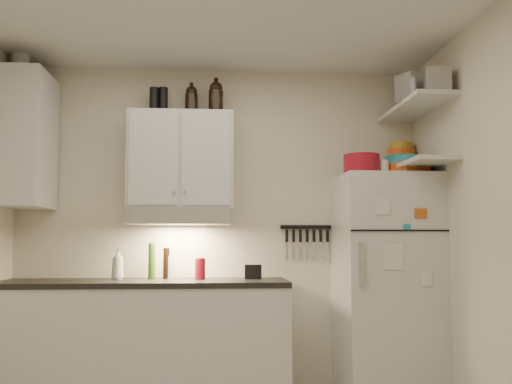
{
  "coord_description": "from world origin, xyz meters",
  "views": [
    {
      "loc": [
        -0.04,
        -3.07,
        1.2
      ],
      "look_at": [
        0.25,
        0.9,
        1.55
      ],
      "focal_mm": 40.0,
      "sensor_mm": 36.0,
      "label": 1
    }
  ],
  "objects": [
    {
      "name": "growler_a",
      "position": [
        -0.23,
        1.38,
        2.32
      ],
      "size": [
        0.13,
        0.13,
        0.24
      ],
      "primitive_type": null,
      "rotation": [
        0.0,
        0.0,
        0.44
      ],
      "color": "black",
      "rests_on": "upper_cabinet"
    },
    {
      "name": "shelf_hi",
      "position": [
        1.45,
        1.02,
        2.2
      ],
      "size": [
        0.3,
        0.95,
        0.03
      ],
      "primitive_type": "cube",
      "color": "silver",
      "rests_on": "right_wall"
    },
    {
      "name": "spice_jar",
      "position": [
        1.23,
        1.1,
        1.76
      ],
      "size": [
        0.07,
        0.07,
        0.11
      ],
      "primitive_type": "cylinder",
      "rotation": [
        0.0,
        0.0,
        -0.05
      ],
      "color": "silver",
      "rests_on": "fridge"
    },
    {
      "name": "right_wall",
      "position": [
        1.61,
        0.0,
        1.3
      ],
      "size": [
        0.02,
        3.0,
        2.6
      ],
      "primitive_type": "cube",
      "color": "beige",
      "rests_on": "ground"
    },
    {
      "name": "pepper_mill",
      "position": [
        -0.14,
        1.29,
        1.0
      ],
      "size": [
        0.07,
        0.07,
        0.16
      ],
      "primitive_type": "cylinder",
      "rotation": [
        0.0,
        0.0,
        0.42
      ],
      "color": "brown",
      "rests_on": "countertop"
    },
    {
      "name": "thermos_b",
      "position": [
        -0.52,
        1.35,
        2.3
      ],
      "size": [
        0.09,
        0.09,
        0.21
      ],
      "primitive_type": "cylinder",
      "rotation": [
        0.0,
        0.0,
        -0.25
      ],
      "color": "black",
      "rests_on": "upper_cabinet"
    },
    {
      "name": "range_hood",
      "position": [
        -0.3,
        1.27,
        1.39
      ],
      "size": [
        0.76,
        0.46,
        0.12
      ],
      "primitive_type": "cube",
      "color": "silver",
      "rests_on": "back_wall"
    },
    {
      "name": "bowl_yellow",
      "position": [
        1.48,
        1.44,
        1.98
      ],
      "size": [
        0.17,
        0.17,
        0.06
      ],
      "primitive_type": "cylinder",
      "color": "gold",
      "rests_on": "bowl_orange"
    },
    {
      "name": "soap_bottle",
      "position": [
        -0.76,
        1.28,
        1.05
      ],
      "size": [
        0.13,
        0.13,
        0.26
      ],
      "primitive_type": "imported",
      "rotation": [
        0.0,
        0.0,
        0.4
      ],
      "color": "silver",
      "rests_on": "countertop"
    },
    {
      "name": "base_cabinet",
      "position": [
        -0.55,
        1.2,
        0.44
      ],
      "size": [
        2.1,
        0.6,
        0.88
      ],
      "primitive_type": "cube",
      "color": "silver",
      "rests_on": "floor"
    },
    {
      "name": "tin_a",
      "position": [
        1.39,
        0.88,
        2.31
      ],
      "size": [
        0.24,
        0.23,
        0.19
      ],
      "primitive_type": "cube",
      "rotation": [
        0.0,
        0.0,
        0.39
      ],
      "color": "#AAAAAD",
      "rests_on": "shelf_hi"
    },
    {
      "name": "oil_bottle",
      "position": [
        -0.51,
        1.31,
        1.06
      ],
      "size": [
        0.07,
        0.07,
        0.27
      ],
      "primitive_type": "cylinder",
      "rotation": [
        0.0,
        0.0,
        -0.33
      ],
      "color": "#305916",
      "rests_on": "countertop"
    },
    {
      "name": "back_wall",
      "position": [
        0.0,
        1.51,
        1.3
      ],
      "size": [
        3.2,
        0.02,
        2.6
      ],
      "primitive_type": "cube",
      "color": "beige",
      "rests_on": "ground"
    },
    {
      "name": "vinegar_bottle",
      "position": [
        -0.4,
        1.34,
        1.04
      ],
      "size": [
        0.05,
        0.05,
        0.24
      ],
      "primitive_type": "cylinder",
      "rotation": [
        0.0,
        0.0,
        0.12
      ],
      "color": "black",
      "rests_on": "countertop"
    },
    {
      "name": "side_cabinet",
      "position": [
        -1.44,
        1.2,
        1.95
      ],
      "size": [
        0.33,
        0.55,
        1.0
      ],
      "primitive_type": "cube",
      "color": "silver",
      "rests_on": "left_wall"
    },
    {
      "name": "side_jar",
      "position": [
        -1.5,
        1.22,
        2.54
      ],
      "size": [
        0.14,
        0.14,
        0.18
      ],
      "primitive_type": "cylinder",
      "rotation": [
        0.0,
        0.0,
        -0.1
      ],
      "color": "silver",
      "rests_on": "side_cabinet"
    },
    {
      "name": "clear_bottle",
      "position": [
        -0.38,
        1.35,
        1.01
      ],
      "size": [
        0.07,
        0.07,
        0.18
      ],
      "primitive_type": "cylinder",
      "rotation": [
        0.0,
        0.0,
        0.19
      ],
      "color": "silver",
      "rests_on": "countertop"
    },
    {
      "name": "red_jar",
      "position": [
        -0.14,
        1.24,
        1.0
      ],
      "size": [
        0.1,
        0.1,
        0.16
      ],
      "primitive_type": "cylinder",
      "rotation": [
        0.0,
        0.0,
        0.38
      ],
      "color": "maroon",
      "rests_on": "countertop"
    },
    {
      "name": "knife_strip",
      "position": [
        0.7,
        1.49,
        1.32
      ],
      "size": [
        0.42,
        0.02,
        0.03
      ],
      "primitive_type": "cube",
      "color": "black",
      "rests_on": "back_wall"
    },
    {
      "name": "bowl_teal",
      "position": [
        1.47,
        1.37,
        1.83
      ],
      "size": [
        0.28,
        0.28,
        0.11
      ],
      "primitive_type": "cylinder",
      "color": "teal",
      "rests_on": "shelf_lo"
    },
    {
      "name": "fridge",
      "position": [
        1.25,
        1.16,
        0.85
      ],
      "size": [
        0.7,
        0.68,
        1.7
      ],
      "primitive_type": "cube",
      "color": "silver",
      "rests_on": "floor"
    },
    {
      "name": "stock_pot",
      "position": [
        1.52,
        1.24,
        2.31
      ],
      "size": [
        0.31,
        0.31,
        0.19
      ],
      "primitive_type": "cylinder",
      "rotation": [
        0.0,
        0.0,
        -0.16
      ],
      "color": "silver",
      "rests_on": "shelf_hi"
    },
    {
      "name": "book_stack",
      "position": [
        1.4,
        1.05,
        1.74
      ],
      "size": [
        0.28,
        0.31,
        0.09
      ],
      "primitive_type": "cube",
      "rotation": [
        0.0,
        0.0,
        0.27
      ],
      "color": "#C75718",
      "rests_on": "fridge"
    },
    {
      "name": "plates",
      "position": [
        1.42,
        1.08,
        1.81
      ],
      "size": [
        0.3,
        0.3,
        0.06
      ],
      "primitive_type": "cylinder",
      "rotation": [
        0.0,
        0.0,
        -0.19
      ],
      "color": "teal",
      "rests_on": "shelf_lo"
    },
    {
      "name": "upper_cabinet",
      "position": [
        -0.3,
        1.33,
        1.83
      ],
      "size": [
        0.8,
        0.33,
        0.75
      ],
      "primitive_type": "cube",
      "color": "silver",
      "rests_on": "back_wall"
    },
    {
      "name": "thermos_a",
      "position": [
        -0.45,
        1.39,
        2.31
      ],
      "size": [
        0.1,
        0.1,
        0.22
      ],
      "primitive_type": "cylinder",
      "rotation": [
        0.0,
        0.0,
        -0.41
      ],
      "color": "black",
      "rests_on": "upper_cabinet"
    },
    {
      "name": "bowl_orange",
      "position": [
        1.48,
        1.44,
        1.92
      ],
      "size": [
        0.22,
        0.22,
        0.07
      ],
      "primitive_type": "cylinder",
      "color": "#F05A16",
      "rests_on": "bowl_teal"
    },
    {
      "name": "shelf_lo",
      "position": [
        1.45,
        1.02,
        1.76
      ],
      "size": [
        0.3,
        0.95,
        0.03
      ],
      "primitive_type": "cube",
      "color": "silver",
      "rests_on": "right_wall"
    },
    {
      "name": "tin_b",
      "position": [
        1.48,
        0.65,
        2.3
      ],
      "size": [
        0.2,
        0.2,
        0.17
      ],
      "primitive_type": "cube",
      "rotation": [
        0.0,
        0.0,
        -0.26
      ],
      "color": "#AAAAAD",
      "rests_on": "shelf_hi"
    },
    {
      "name": "countertop",
      "position": [
        -0.55,
        1.2,
        0.9
      ],
      "size": [
        2.1,
        0.62,
        0.04
      ],
      "primitive_type": "cube",
      "color": "black",
      "rests_on": "base_cabinet"
    },
    {
      "name": "dutch_oven",
      "position": [
        1.07,
        1.13,
        1.78
      ],
      "size": [
        0.27,
        0.27,
        0.16
      ],
      "primitive_type": "cylinder",
      "rotation": [
        0.0,
        0.0,
        -0.0
      ],
      "color": "maroon",
      "rests_on": "fridge"
    },
    {
      "name": "growler_b",
      "position": [
        -0.03,
        1.35,
        2.34
      ],
      "size": [
        0.13,
        0.13,
        0.27
      ],
      "primitive_type": null,
      "rotation": [
        0.0,
        0.0,
        -0.12
      ],
      "color": "black",
      "rests_on": "upper_cabinet"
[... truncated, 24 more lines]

